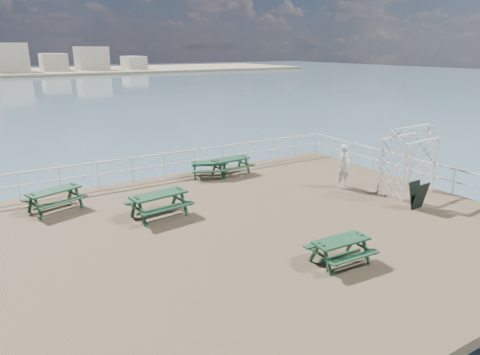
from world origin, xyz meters
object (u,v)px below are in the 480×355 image
(trellis_arbor, at_px, (408,164))
(person, at_px, (344,166))
(picnic_table_a, at_px, (54,195))
(picnic_table_b, at_px, (209,166))
(picnic_table_c, at_px, (231,163))
(picnic_table_e, at_px, (341,246))
(picnic_table_d, at_px, (159,200))

(trellis_arbor, xyz_separation_m, person, (-1.62, 1.82, -0.30))
(picnic_table_a, distance_m, picnic_table_b, 6.69)
(picnic_table_c, relative_size, picnic_table_e, 1.11)
(picnic_table_b, distance_m, picnic_table_d, 4.93)
(picnic_table_d, bearing_deg, picnic_table_a, 133.06)
(picnic_table_c, relative_size, trellis_arbor, 0.67)
(picnic_table_a, distance_m, picnic_table_e, 10.14)
(picnic_table_a, height_order, picnic_table_d, picnic_table_d)
(person, bearing_deg, picnic_table_b, 129.00)
(picnic_table_c, xyz_separation_m, trellis_arbor, (4.69, -5.92, 0.67))
(picnic_table_c, bearing_deg, picnic_table_b, 169.15)
(picnic_table_a, height_order, picnic_table_c, picnic_table_a)
(picnic_table_e, relative_size, person, 0.91)
(picnic_table_a, relative_size, picnic_table_e, 1.31)
(trellis_arbor, bearing_deg, person, 127.69)
(picnic_table_a, xyz_separation_m, picnic_table_b, (6.64, 0.83, -0.06))
(person, bearing_deg, picnic_table_e, -140.07)
(picnic_table_a, distance_m, picnic_table_d, 3.88)
(picnic_table_d, bearing_deg, person, -14.01)
(picnic_table_a, bearing_deg, picnic_table_c, -13.40)
(picnic_table_c, relative_size, picnic_table_d, 0.87)
(picnic_table_a, relative_size, picnic_table_c, 1.18)
(picnic_table_e, height_order, person, person)
(picnic_table_a, relative_size, picnic_table_b, 1.09)
(picnic_table_c, height_order, person, person)
(picnic_table_b, distance_m, picnic_table_c, 1.06)
(picnic_table_e, bearing_deg, trellis_arbor, 27.51)
(picnic_table_b, relative_size, picnic_table_d, 0.94)
(picnic_table_c, bearing_deg, picnic_table_d, -150.25)
(picnic_table_c, xyz_separation_m, picnic_table_d, (-4.70, -3.19, 0.06))
(picnic_table_d, distance_m, person, 7.82)
(picnic_table_a, distance_m, trellis_arbor, 13.44)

